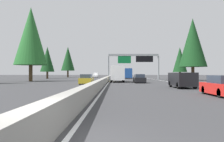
{
  "coord_description": "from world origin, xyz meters",
  "views": [
    {
      "loc": [
        -5.3,
        -1.44,
        1.62
      ],
      "look_at": [
        58.85,
        -0.5,
        2.22
      ],
      "focal_mm": 37.96,
      "sensor_mm": 36.0,
      "label": 1
    }
  ],
  "objects_px": {
    "conifer_right_near": "(193,43)",
    "conifer_left_far": "(68,59)",
    "minivan_near_right": "(182,79)",
    "conifer_left_mid": "(47,59)",
    "bus_mid_center": "(127,73)",
    "box_truck_near_center": "(117,73)",
    "sedan_far_center": "(139,79)",
    "conifer_right_mid": "(180,60)",
    "sedan_mid_right": "(223,86)",
    "pickup_distant_a": "(116,75)",
    "oncoming_near": "(96,75)",
    "sign_gantry_overhead": "(134,59)",
    "sedan_far_left": "(129,75)",
    "conifer_left_near": "(31,36)",
    "oncoming_far": "(86,79)"
  },
  "relations": [
    {
      "from": "conifer_right_near",
      "to": "conifer_left_far",
      "type": "relative_size",
      "value": 1.15
    },
    {
      "from": "minivan_near_right",
      "to": "conifer_right_near",
      "type": "xyz_separation_m",
      "value": [
        26.85,
        -9.95,
        7.51
      ]
    },
    {
      "from": "minivan_near_right",
      "to": "conifer_left_mid",
      "type": "height_order",
      "value": "conifer_left_mid"
    },
    {
      "from": "bus_mid_center",
      "to": "conifer_right_near",
      "type": "xyz_separation_m",
      "value": [
        -22.98,
        -13.53,
        6.75
      ]
    },
    {
      "from": "box_truck_near_center",
      "to": "sedan_far_center",
      "type": "xyz_separation_m",
      "value": [
        -3.98,
        -3.64,
        -0.93
      ]
    },
    {
      "from": "sedan_far_center",
      "to": "conifer_left_mid",
      "type": "height_order",
      "value": "conifer_left_mid"
    },
    {
      "from": "sedan_far_center",
      "to": "conifer_right_mid",
      "type": "xyz_separation_m",
      "value": [
        25.92,
        -13.81,
        4.69
      ]
    },
    {
      "from": "sedan_mid_right",
      "to": "conifer_right_near",
      "type": "height_order",
      "value": "conifer_right_near"
    },
    {
      "from": "conifer_right_mid",
      "to": "conifer_left_far",
      "type": "relative_size",
      "value": 0.73
    },
    {
      "from": "pickup_distant_a",
      "to": "conifer_right_near",
      "type": "distance_m",
      "value": 78.48
    },
    {
      "from": "pickup_distant_a",
      "to": "oncoming_near",
      "type": "distance_m",
      "value": 36.05
    },
    {
      "from": "pickup_distant_a",
      "to": "conifer_left_far",
      "type": "relative_size",
      "value": 0.46
    },
    {
      "from": "sedan_mid_right",
      "to": "box_truck_near_center",
      "type": "relative_size",
      "value": 0.52
    },
    {
      "from": "pickup_distant_a",
      "to": "box_truck_near_center",
      "type": "bearing_deg",
      "value": 179.95
    },
    {
      "from": "sign_gantry_overhead",
      "to": "conifer_right_near",
      "type": "xyz_separation_m",
      "value": [
        -5.31,
        -12.67,
        3.39
      ]
    },
    {
      "from": "sedan_far_left",
      "to": "conifer_left_mid",
      "type": "relative_size",
      "value": 0.46
    },
    {
      "from": "box_truck_near_center",
      "to": "conifer_right_near",
      "type": "distance_m",
      "value": 20.51
    },
    {
      "from": "sign_gantry_overhead",
      "to": "bus_mid_center",
      "type": "relative_size",
      "value": 1.1
    },
    {
      "from": "sign_gantry_overhead",
      "to": "pickup_distant_a",
      "type": "bearing_deg",
      "value": 3.35
    },
    {
      "from": "minivan_near_right",
      "to": "conifer_left_far",
      "type": "distance_m",
      "value": 72.37
    },
    {
      "from": "sedan_far_left",
      "to": "bus_mid_center",
      "type": "bearing_deg",
      "value": 175.87
    },
    {
      "from": "sedan_mid_right",
      "to": "conifer_left_far",
      "type": "relative_size",
      "value": 0.36
    },
    {
      "from": "conifer_left_near",
      "to": "sedan_far_center",
      "type": "bearing_deg",
      "value": -109.87
    },
    {
      "from": "box_truck_near_center",
      "to": "oncoming_near",
      "type": "bearing_deg",
      "value": 9.27
    },
    {
      "from": "conifer_right_mid",
      "to": "conifer_left_near",
      "type": "distance_m",
      "value": 39.54
    },
    {
      "from": "sign_gantry_overhead",
      "to": "conifer_left_far",
      "type": "bearing_deg",
      "value": 33.82
    },
    {
      "from": "sign_gantry_overhead",
      "to": "box_truck_near_center",
      "type": "xyz_separation_m",
      "value": [
        -14.7,
        4.23,
        -3.46
      ]
    },
    {
      "from": "box_truck_near_center",
      "to": "oncoming_near",
      "type": "relative_size",
      "value": 1.52
    },
    {
      "from": "sedan_far_center",
      "to": "minivan_near_right",
      "type": "bearing_deg",
      "value": -166.19
    },
    {
      "from": "sedan_far_left",
      "to": "conifer_right_mid",
      "type": "height_order",
      "value": "conifer_right_mid"
    },
    {
      "from": "pickup_distant_a",
      "to": "conifer_left_far",
      "type": "distance_m",
      "value": 41.32
    },
    {
      "from": "minivan_near_right",
      "to": "conifer_right_mid",
      "type": "distance_m",
      "value": 41.02
    },
    {
      "from": "bus_mid_center",
      "to": "oncoming_near",
      "type": "xyz_separation_m",
      "value": [
        18.23,
        11.63,
        -0.8
      ]
    },
    {
      "from": "box_truck_near_center",
      "to": "sedan_far_center",
      "type": "relative_size",
      "value": 1.93
    },
    {
      "from": "sedan_mid_right",
      "to": "conifer_right_mid",
      "type": "relative_size",
      "value": 0.5
    },
    {
      "from": "bus_mid_center",
      "to": "conifer_left_near",
      "type": "xyz_separation_m",
      "value": [
        -28.75,
        20.78,
        7.37
      ]
    },
    {
      "from": "sedan_mid_right",
      "to": "oncoming_near",
      "type": "bearing_deg",
      "value": 11.41
    },
    {
      "from": "pickup_distant_a",
      "to": "conifer_right_near",
      "type": "relative_size",
      "value": 0.4
    },
    {
      "from": "sedan_mid_right",
      "to": "sedan_far_center",
      "type": "relative_size",
      "value": 1.0
    },
    {
      "from": "sedan_mid_right",
      "to": "conifer_left_near",
      "type": "height_order",
      "value": "conifer_left_near"
    },
    {
      "from": "box_truck_near_center",
      "to": "oncoming_far",
      "type": "distance_m",
      "value": 9.67
    },
    {
      "from": "sedan_mid_right",
      "to": "oncoming_near",
      "type": "distance_m",
      "value": 78.74
    },
    {
      "from": "sedan_far_center",
      "to": "pickup_distant_a",
      "type": "bearing_deg",
      "value": 2.28
    },
    {
      "from": "sedan_far_center",
      "to": "conifer_left_near",
      "type": "height_order",
      "value": "conifer_left_near"
    },
    {
      "from": "conifer_right_near",
      "to": "conifer_left_mid",
      "type": "height_order",
      "value": "conifer_right_near"
    },
    {
      "from": "bus_mid_center",
      "to": "conifer_left_mid",
      "type": "distance_m",
      "value": 25.08
    },
    {
      "from": "sign_gantry_overhead",
      "to": "sedan_far_left",
      "type": "xyz_separation_m",
      "value": [
        70.23,
        -2.94,
        -4.39
      ]
    },
    {
      "from": "bus_mid_center",
      "to": "conifer_right_mid",
      "type": "height_order",
      "value": "conifer_right_mid"
    },
    {
      "from": "oncoming_far",
      "to": "conifer_right_near",
      "type": "distance_m",
      "value": 29.04
    },
    {
      "from": "bus_mid_center",
      "to": "sedan_far_left",
      "type": "bearing_deg",
      "value": -4.13
    }
  ]
}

